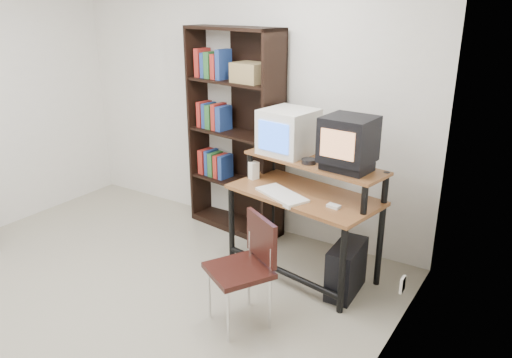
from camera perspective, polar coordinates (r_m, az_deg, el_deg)
The scene contains 16 objects.
floor at distance 4.11m, azimuth -18.11°, elevation -14.27°, with size 4.00×4.00×0.01m, color #A7A08A.
back_wall at distance 4.99m, azimuth -1.89°, elevation 9.09°, with size 4.00×0.01×2.60m, color white.
right_wall at distance 2.38m, azimuth 10.87°, elevation -3.69°, with size 0.01×4.00×2.60m, color white.
computer_desk at distance 4.14m, azimuth 5.66°, elevation -2.07°, with size 1.33×0.83×0.98m.
crt_monitor at distance 4.28m, azimuth 3.73°, elevation 5.36°, with size 0.46×0.47×0.39m.
vcr at distance 3.94m, azimuth 10.33°, elevation 1.42°, with size 0.36×0.26×0.08m, color black.
crt_tv at distance 3.89m, azimuth 10.53°, elevation 4.49°, with size 0.40×0.39×0.35m.
cd_spindle at distance 4.05m, azimuth 6.05°, elevation 1.95°, with size 0.12×0.12×0.05m, color #26262B.
keyboard at distance 4.04m, azimuth 2.97°, elevation -1.90°, with size 0.47×0.21×0.04m, color white.
mousepad at distance 3.87m, azimuth 8.66°, elevation -3.35°, with size 0.22×0.18×0.01m, color black.
mouse at distance 3.86m, azimuth 8.86°, elevation -3.15°, with size 0.10×0.06×0.03m, color white.
desk_speaker at distance 4.40m, azimuth -0.31°, elevation 0.92°, with size 0.08×0.07×0.17m, color white.
pc_tower at distance 4.10m, azimuth 10.28°, elevation -10.06°, with size 0.20×0.45×0.42m, color black.
school_chair at distance 3.57m, azimuth -1.01°, elevation -9.27°, with size 0.55×0.55×0.81m.
bookshelf at distance 4.91m, azimuth -2.24°, elevation 5.53°, with size 1.04×0.47×2.00m.
wall_outlet at distance 3.82m, azimuth 16.40°, elevation -11.49°, with size 0.02×0.08×0.12m, color beige.
Camera 1 is at (2.77, -2.04, 2.24)m, focal length 35.00 mm.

